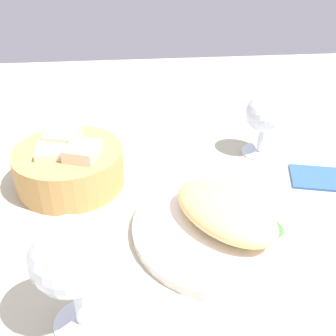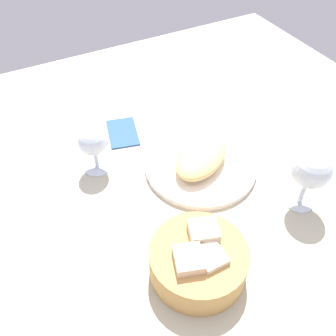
# 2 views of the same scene
# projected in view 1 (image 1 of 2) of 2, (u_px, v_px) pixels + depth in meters

# --- Properties ---
(ground_plane) EXTENTS (1.40, 1.40, 0.02)m
(ground_plane) POSITION_uv_depth(u_px,v_px,m) (161.00, 204.00, 0.62)
(ground_plane) COLOR #B5AF96
(plate) EXTENTS (0.25, 0.25, 0.01)m
(plate) POSITION_uv_depth(u_px,v_px,m) (224.00, 227.00, 0.55)
(plate) COLOR white
(plate) RESTS_ON ground_plane
(omelette) EXTENTS (0.19, 0.17, 0.04)m
(omelette) POSITION_uv_depth(u_px,v_px,m) (225.00, 211.00, 0.54)
(omelette) COLOR #DEC376
(omelette) RESTS_ON plate
(lettuce_garnish) EXTENTS (0.05, 0.05, 0.02)m
(lettuce_garnish) POSITION_uv_depth(u_px,v_px,m) (266.00, 224.00, 0.53)
(lettuce_garnish) COLOR #3B8331
(lettuce_garnish) RESTS_ON plate
(bread_basket) EXTENTS (0.17, 0.17, 0.08)m
(bread_basket) POSITION_uv_depth(u_px,v_px,m) (69.00, 165.00, 0.63)
(bread_basket) COLOR tan
(bread_basket) RESTS_ON ground_plane
(wine_glass_near) EXTENTS (0.07, 0.07, 0.11)m
(wine_glass_near) POSITION_uv_depth(u_px,v_px,m) (264.00, 116.00, 0.70)
(wine_glass_near) COLOR silver
(wine_glass_near) RESTS_ON ground_plane
(wine_glass_far) EXTENTS (0.08, 0.08, 0.14)m
(wine_glass_far) POSITION_uv_depth(u_px,v_px,m) (71.00, 260.00, 0.38)
(wine_glass_far) COLOR silver
(wine_glass_far) RESTS_ON ground_plane
(folded_napkin) EXTENTS (0.10, 0.12, 0.01)m
(folded_napkin) POSITION_uv_depth(u_px,v_px,m) (325.00, 177.00, 0.66)
(folded_napkin) COLOR #2E5592
(folded_napkin) RESTS_ON ground_plane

